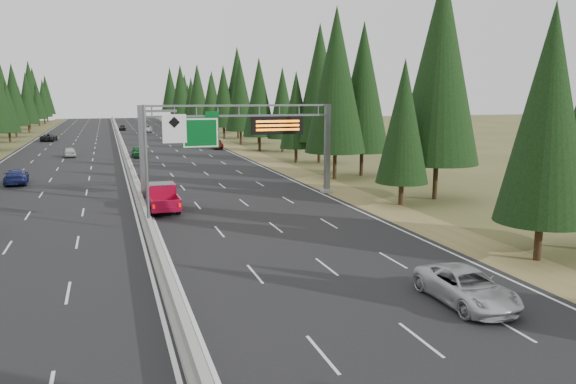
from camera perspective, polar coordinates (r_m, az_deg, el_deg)
name	(u,v)px	position (r m, az deg, el deg)	size (l,w,h in m)	color
road	(123,151)	(91.37, -16.42, 4.02)	(32.00, 260.00, 0.08)	black
shoulder_right	(235,148)	(93.52, -5.43, 4.50)	(3.60, 260.00, 0.06)	olive
median_barrier	(123,149)	(91.33, -16.43, 4.26)	(0.70, 260.00, 0.85)	gray
sign_gantry	(247,136)	(47.28, -4.18, 5.69)	(16.75, 0.98, 7.80)	slate
hov_sign_pole	(156,159)	(36.22, -13.30, 3.32)	(2.80, 0.50, 8.00)	slate
tree_row_right	(266,91)	(89.53, -2.23, 10.18)	(11.64, 242.99, 18.90)	black
silver_minivan	(466,287)	(24.77, 17.67, -9.16)	(2.40, 5.20, 1.45)	silver
red_pickup	(162,195)	(43.61, -12.66, -0.34)	(2.11, 5.91, 1.93)	black
car_ahead_green	(139,151)	(81.27, -14.89, 4.00)	(1.84, 4.58, 1.56)	#135524
car_ahead_dkred	(216,144)	(91.56, -7.29, 4.81)	(1.45, 4.15, 1.37)	#4C100A
car_ahead_dkgrey	(173,138)	(108.57, -11.58, 5.44)	(1.78, 4.37, 1.27)	black
car_ahead_white	(146,128)	(136.32, -14.24, 6.28)	(2.74, 5.94, 1.65)	#B5B5B5
car_ahead_far	(123,127)	(144.16, -16.46, 6.30)	(1.64, 4.07, 1.39)	black
car_onc_blue	(16,177)	(60.69, -25.88, 1.41)	(2.06, 5.06, 1.47)	navy
car_onc_white	(70,152)	(84.58, -21.31, 3.81)	(1.63, 4.04, 1.38)	silver
car_onc_far	(49,137)	(115.19, -23.12, 5.14)	(2.41, 5.23, 1.45)	black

